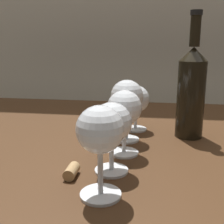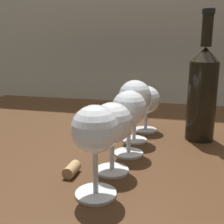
# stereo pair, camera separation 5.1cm
# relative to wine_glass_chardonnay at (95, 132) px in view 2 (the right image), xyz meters

# --- Properties ---
(dining_table) EXTENTS (1.54, 0.88, 0.73)m
(dining_table) POSITION_rel_wine_glass_chardonnay_xyz_m (0.08, 0.32, -0.19)
(dining_table) COLOR #472B16
(dining_table) RESTS_ON ground_plane
(wine_glass_chardonnay) EXTENTS (0.08, 0.08, 0.15)m
(wine_glass_chardonnay) POSITION_rel_wine_glass_chardonnay_xyz_m (0.00, 0.00, 0.00)
(wine_glass_chardonnay) COLOR white
(wine_glass_chardonnay) RESTS_ON dining_table
(wine_glass_rose) EXTENTS (0.08, 0.08, 0.14)m
(wine_glass_rose) POSITION_rel_wine_glass_chardonnay_xyz_m (0.00, 0.09, -0.01)
(wine_glass_rose) COLOR white
(wine_glass_rose) RESTS_ON dining_table
(wine_glass_amber) EXTENTS (0.08, 0.08, 0.14)m
(wine_glass_amber) POSITION_rel_wine_glass_chardonnay_xyz_m (0.02, 0.18, -0.01)
(wine_glass_amber) COLOR white
(wine_glass_amber) RESTS_ON dining_table
(wine_glass_cabernet) EXTENTS (0.08, 0.08, 0.16)m
(wine_glass_cabernet) POSITION_rel_wine_glass_chardonnay_xyz_m (0.02, 0.27, 0.00)
(wine_glass_cabernet) COLOR white
(wine_glass_cabernet) RESTS_ON dining_table
(wine_glass_pinot) EXTENTS (0.08, 0.08, 0.13)m
(wine_glass_pinot) POSITION_rel_wine_glass_chardonnay_xyz_m (0.03, 0.37, -0.02)
(wine_glass_pinot) COLOR white
(wine_glass_pinot) RESTS_ON dining_table
(wine_bottle) EXTENTS (0.07, 0.07, 0.32)m
(wine_bottle) POSITION_rel_wine_glass_chardonnay_xyz_m (0.18, 0.33, 0.02)
(wine_bottle) COLOR black
(wine_bottle) RESTS_ON dining_table
(cork) EXTENTS (0.02, 0.04, 0.02)m
(cork) POSITION_rel_wine_glass_chardonnay_xyz_m (-0.07, 0.06, -0.10)
(cork) COLOR tan
(cork) RESTS_ON dining_table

